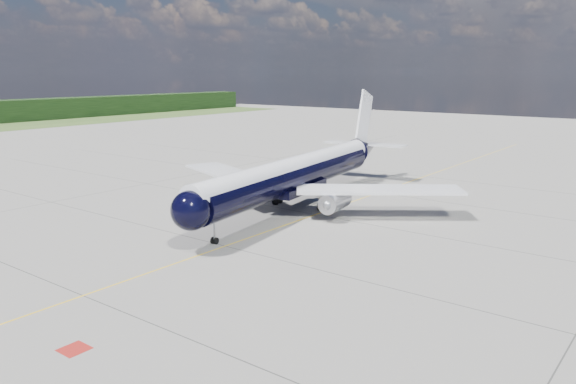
# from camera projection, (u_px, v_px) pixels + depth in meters

# --- Properties ---
(ground) EXTENTS (320.00, 320.00, 0.00)m
(ground) POSITION_uv_depth(u_px,v_px,m) (339.00, 206.00, 68.24)
(ground) COLOR gray
(ground) RESTS_ON ground
(taxiway_centerline) EXTENTS (0.16, 160.00, 0.01)m
(taxiway_centerline) POSITION_uv_depth(u_px,v_px,m) (316.00, 214.00, 64.35)
(taxiway_centerline) COLOR yellow
(taxiway_centerline) RESTS_ON ground
(red_marking) EXTENTS (1.60, 1.60, 0.01)m
(red_marking) POSITION_uv_depth(u_px,v_px,m) (74.00, 349.00, 33.09)
(red_marking) COLOR maroon
(red_marking) RESTS_ON ground
(main_airliner) EXTENTS (38.19, 46.86, 13.56)m
(main_airliner) POSITION_uv_depth(u_px,v_px,m) (299.00, 173.00, 67.06)
(main_airliner) COLOR black
(main_airliner) RESTS_ON ground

